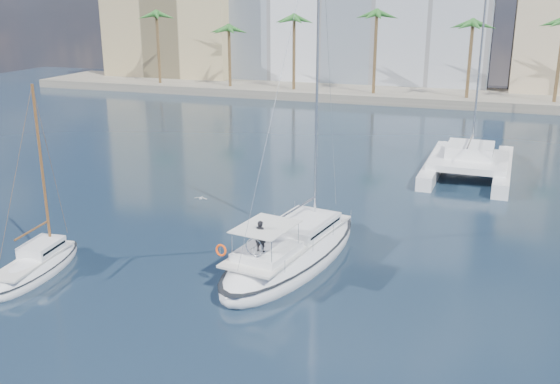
% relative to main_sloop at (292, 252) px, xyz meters
% --- Properties ---
extents(ground, '(160.00, 160.00, 0.00)m').
position_rel_main_sloop_xyz_m(ground, '(-0.47, -0.69, -0.57)').
color(ground, black).
rests_on(ground, ground).
extents(quay, '(120.00, 14.00, 1.20)m').
position_rel_main_sloop_xyz_m(quay, '(-0.47, 60.31, 0.03)').
color(quay, gray).
rests_on(quay, ground).
extents(building_tan_left, '(22.00, 14.00, 22.00)m').
position_rel_main_sloop_xyz_m(building_tan_left, '(-42.47, 68.31, 10.43)').
color(building_tan_left, tan).
rests_on(building_tan_left, ground).
extents(palm_left, '(3.60, 3.60, 12.30)m').
position_rel_main_sloop_xyz_m(palm_left, '(-34.47, 56.31, 9.71)').
color(palm_left, brown).
rests_on(palm_left, ground).
extents(palm_centre, '(3.60, 3.60, 12.30)m').
position_rel_main_sloop_xyz_m(palm_centre, '(-0.47, 56.31, 9.71)').
color(palm_centre, brown).
rests_on(palm_centre, ground).
extents(main_sloop, '(6.44, 13.81, 19.71)m').
position_rel_main_sloop_xyz_m(main_sloop, '(0.00, 0.00, 0.00)').
color(main_sloop, white).
rests_on(main_sloop, ground).
extents(small_sloop, '(2.98, 7.43, 10.41)m').
position_rel_main_sloop_xyz_m(small_sloop, '(-12.35, -5.84, -0.17)').
color(small_sloop, white).
rests_on(small_sloop, ground).
extents(catamaran, '(7.06, 13.47, 19.18)m').
position_rel_main_sloop_xyz_m(catamaran, '(8.24, 21.82, 0.60)').
color(catamaran, white).
rests_on(catamaran, ground).
extents(seagull, '(0.94, 0.40, 0.17)m').
position_rel_main_sloop_xyz_m(seagull, '(-8.55, 6.16, 0.35)').
color(seagull, silver).
rests_on(seagull, ground).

